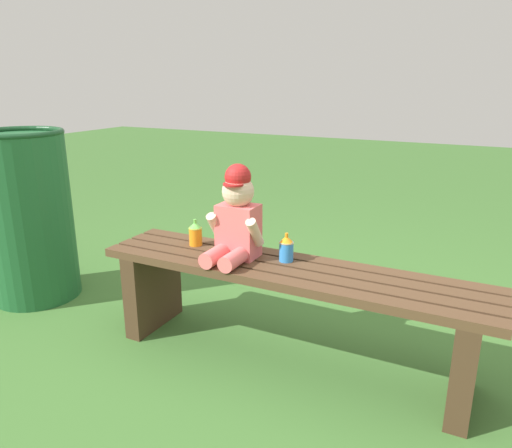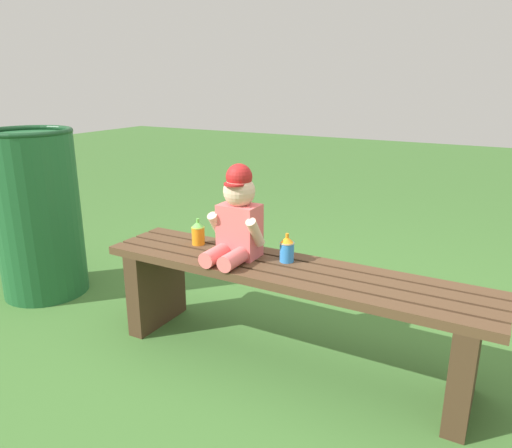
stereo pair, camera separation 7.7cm
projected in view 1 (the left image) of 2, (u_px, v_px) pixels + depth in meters
The scene contains 6 objects.
ground_plane at pixel (285, 359), 2.10m from camera, with size 16.00×16.00×0.00m, color #3D6B2D.
park_bench at pixel (287, 297), 2.02m from camera, with size 1.65×0.35×0.44m.
child_figure at pixel (236, 218), 2.03m from camera, with size 0.23×0.27×0.40m.
sippy_cup_left at pixel (195, 233), 2.22m from camera, with size 0.06×0.06×0.12m.
sippy_cup_right at pixel (286, 248), 2.02m from camera, with size 0.06×0.06×0.12m.
trash_bin at pixel (28, 216), 2.60m from camera, with size 0.46×0.46×0.92m.
Camera 1 is at (0.71, -1.71, 1.17)m, focal length 33.79 mm.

